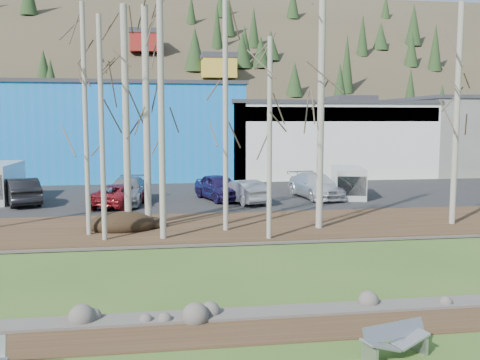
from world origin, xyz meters
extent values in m
cube|color=#382616|center=(0.00, 2.10, 0.01)|extent=(80.00, 1.80, 0.03)
cube|color=#382616|center=(0.00, 14.50, 0.07)|extent=(80.00, 7.00, 0.15)
cube|color=black|center=(0.00, 25.00, 0.07)|extent=(80.00, 14.00, 0.14)
cube|color=blue|center=(-6.00, 39.00, 4.00)|extent=(20.00, 12.00, 8.00)
cube|color=#333338|center=(-6.00, 39.00, 8.15)|extent=(20.40, 12.24, 0.30)
cube|color=silver|center=(12.00, 39.00, 3.25)|extent=(18.00, 12.00, 6.50)
cube|color=#333338|center=(12.00, 39.00, 6.65)|extent=(18.36, 12.24, 0.30)
cube|color=navy|center=(12.00, 33.10, 5.60)|extent=(17.64, 0.20, 1.20)
cube|color=slate|center=(28.00, 39.00, 3.50)|extent=(14.00, 12.00, 7.00)
cube|color=#333338|center=(28.00, 39.00, 7.15)|extent=(14.28, 12.24, 0.30)
cube|color=#9EA1A2|center=(1.29, -0.01, 0.19)|extent=(0.20, 0.49, 0.39)
cube|color=#9EA1A2|center=(2.56, 0.35, 0.19)|extent=(0.20, 0.49, 0.39)
cube|color=#9EA1A2|center=(1.98, 0.36, 0.53)|extent=(1.58, 0.60, 0.34)
cube|color=#95979B|center=(1.54, 0.06, 0.35)|extent=(0.86, 0.63, 0.29)
cube|color=#95979B|center=(2.31, 0.28, 0.35)|extent=(0.86, 0.63, 0.29)
ellipsoid|color=black|center=(-4.73, 14.29, 0.44)|extent=(3.00, 2.12, 0.59)
cylinder|color=#A8A498|center=(-6.08, 13.36, 5.06)|extent=(0.21, 0.21, 9.83)
cylinder|color=#A8A498|center=(-3.55, 14.43, 5.15)|extent=(0.31, 0.31, 10.00)
cylinder|color=#A8A498|center=(-5.30, 12.20, 4.71)|extent=(0.21, 0.21, 9.12)
cylinder|color=#A8A498|center=(-2.90, 12.08, 5.04)|extent=(0.26, 0.26, 9.79)
cylinder|color=#A8A498|center=(-0.09, 13.38, 5.21)|extent=(0.23, 0.23, 10.12)
cylinder|color=#A8A498|center=(1.49, 11.42, 4.29)|extent=(0.21, 0.21, 8.28)
cylinder|color=#A8A498|center=(4.22, 13.26, 5.76)|extent=(0.31, 0.31, 11.23)
cylinder|color=#A8A498|center=(10.84, 13.30, 5.33)|extent=(0.28, 0.28, 10.36)
cylinder|color=#A8A498|center=(-4.46, 14.43, 5.15)|extent=(0.31, 0.31, 10.00)
imported|color=black|center=(-11.08, 22.68, 0.92)|extent=(3.21, 5.03, 1.57)
imported|color=maroon|center=(-5.27, 21.01, 0.79)|extent=(3.66, 5.13, 1.30)
imported|color=gray|center=(-4.94, 22.03, 0.91)|extent=(2.81, 5.52, 1.54)
imported|color=#23194E|center=(0.65, 22.70, 0.93)|extent=(3.18, 5.01, 1.59)
imported|color=#B4B4B6|center=(1.93, 21.25, 0.84)|extent=(2.84, 4.51, 1.40)
imported|color=silver|center=(6.85, 22.68, 0.92)|extent=(2.90, 5.63, 1.56)
cube|color=silver|center=(9.06, 22.81, 1.10)|extent=(2.81, 4.69, 1.92)
cube|color=black|center=(8.65, 21.12, 1.10)|extent=(1.90, 1.30, 1.19)
camera|label=1|loc=(-2.98, -10.16, 5.05)|focal=40.00mm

